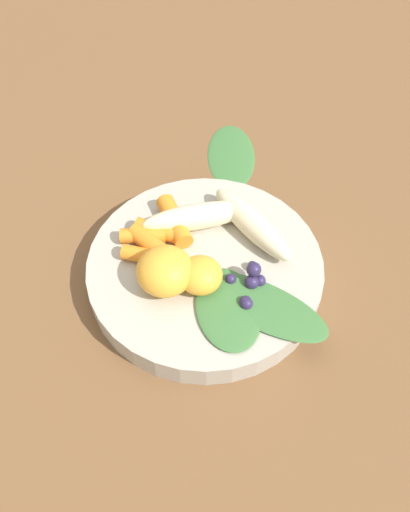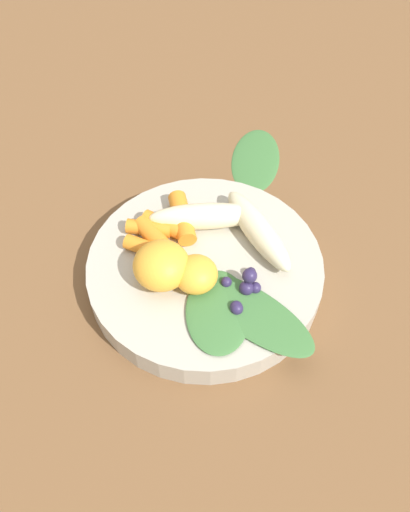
# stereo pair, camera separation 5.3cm
# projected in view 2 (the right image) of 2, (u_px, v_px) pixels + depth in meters

# --- Properties ---
(ground_plane) EXTENTS (2.40, 2.40, 0.00)m
(ground_plane) POSITION_uv_depth(u_px,v_px,m) (205.00, 278.00, 0.56)
(ground_plane) COLOR brown
(bowl) EXTENTS (0.24, 0.24, 0.03)m
(bowl) POSITION_uv_depth(u_px,v_px,m) (205.00, 270.00, 0.55)
(bowl) COLOR #B2AD9E
(bowl) RESTS_ON ground_plane
(banana_peeled_left) EXTENTS (0.11, 0.09, 0.03)m
(banana_peeled_left) POSITION_uv_depth(u_px,v_px,m) (205.00, 216.00, 0.56)
(banana_peeled_left) COLOR beige
(banana_peeled_left) RESTS_ON bowl
(banana_peeled_right) EXTENTS (0.05, 0.12, 0.03)m
(banana_peeled_right) POSITION_uv_depth(u_px,v_px,m) (258.00, 230.00, 0.55)
(banana_peeled_right) COLOR beige
(banana_peeled_right) RESTS_ON bowl
(orange_segment_near) EXTENTS (0.04, 0.04, 0.03)m
(orange_segment_near) POSITION_uv_depth(u_px,v_px,m) (196.00, 274.00, 0.51)
(orange_segment_near) COLOR #F4A833
(orange_segment_near) RESTS_ON bowl
(orange_segment_far) EXTENTS (0.05, 0.05, 0.04)m
(orange_segment_far) POSITION_uv_depth(u_px,v_px,m) (161.00, 265.00, 0.51)
(orange_segment_far) COLOR #F4A833
(orange_segment_far) RESTS_ON bowl
(carrot_front) EXTENTS (0.04, 0.06, 0.02)m
(carrot_front) POSITION_uv_depth(u_px,v_px,m) (182.00, 218.00, 0.56)
(carrot_front) COLOR orange
(carrot_front) RESTS_ON bowl
(carrot_mid_left) EXTENTS (0.04, 0.06, 0.02)m
(carrot_mid_left) POSITION_uv_depth(u_px,v_px,m) (167.00, 226.00, 0.56)
(carrot_mid_left) COLOR orange
(carrot_mid_left) RESTS_ON bowl
(carrot_mid_right) EXTENTS (0.04, 0.04, 0.02)m
(carrot_mid_right) POSITION_uv_depth(u_px,v_px,m) (149.00, 228.00, 0.56)
(carrot_mid_right) COLOR orange
(carrot_mid_right) RESTS_ON bowl
(carrot_rear) EXTENTS (0.02, 0.06, 0.02)m
(carrot_rear) POSITION_uv_depth(u_px,v_px,m) (156.00, 239.00, 0.54)
(carrot_rear) COLOR orange
(carrot_rear) RESTS_ON bowl
(carrot_small) EXTENTS (0.04, 0.05, 0.02)m
(carrot_small) POSITION_uv_depth(u_px,v_px,m) (148.00, 249.00, 0.54)
(carrot_small) COLOR orange
(carrot_small) RESTS_ON bowl
(blueberry_pile) EXTENTS (0.05, 0.04, 0.03)m
(blueberry_pile) POSITION_uv_depth(u_px,v_px,m) (244.00, 289.00, 0.51)
(blueberry_pile) COLOR #2D234C
(blueberry_pile) RESTS_ON bowl
(coconut_shred_patch) EXTENTS (0.04, 0.04, 0.00)m
(coconut_shred_patch) POSITION_uv_depth(u_px,v_px,m) (246.00, 309.00, 0.50)
(coconut_shred_patch) COLOR white
(coconut_shred_patch) RESTS_ON bowl
(kale_leaf_left) EXTENTS (0.10, 0.11, 0.00)m
(kale_leaf_left) POSITION_uv_depth(u_px,v_px,m) (218.00, 311.00, 0.50)
(kale_leaf_left) COLOR #3D7038
(kale_leaf_left) RESTS_ON bowl
(kale_leaf_right) EXTENTS (0.08, 0.14, 0.00)m
(kale_leaf_right) POSITION_uv_depth(u_px,v_px,m) (256.00, 311.00, 0.50)
(kale_leaf_right) COLOR #3D7038
(kale_leaf_right) RESTS_ON bowl
(kale_leaf_stray) EXTENTS (0.12, 0.12, 0.01)m
(kale_leaf_stray) POSITION_uv_depth(u_px,v_px,m) (256.00, 159.00, 0.67)
(kale_leaf_stray) COLOR #3D7038
(kale_leaf_stray) RESTS_ON ground_plane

